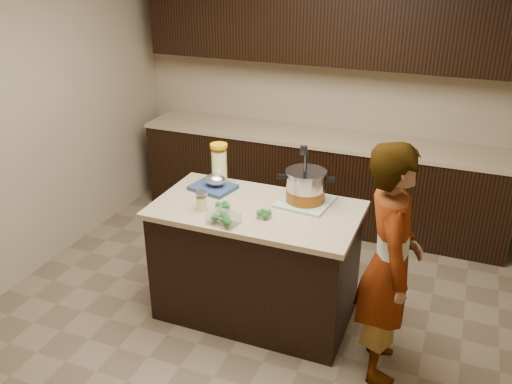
% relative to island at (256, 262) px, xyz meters
% --- Properties ---
extents(ground_plane, '(4.00, 4.00, 0.00)m').
position_rel_island_xyz_m(ground_plane, '(0.00, 0.00, -0.45)').
color(ground_plane, brown).
rests_on(ground_plane, ground).
extents(room_shell, '(4.04, 4.04, 2.72)m').
position_rel_island_xyz_m(room_shell, '(0.00, 0.00, 1.26)').
color(room_shell, tan).
rests_on(room_shell, ground).
extents(back_cabinets, '(3.60, 0.63, 2.33)m').
position_rel_island_xyz_m(back_cabinets, '(0.00, 1.74, 0.49)').
color(back_cabinets, black).
rests_on(back_cabinets, ground).
extents(island, '(1.46, 0.81, 0.90)m').
position_rel_island_xyz_m(island, '(0.00, 0.00, 0.00)').
color(island, black).
rests_on(island, ground).
extents(dish_towel, '(0.40, 0.40, 0.02)m').
position_rel_island_xyz_m(dish_towel, '(0.30, 0.20, 0.46)').
color(dish_towel, '#608F68').
rests_on(dish_towel, island).
extents(stock_pot, '(0.41, 0.35, 0.41)m').
position_rel_island_xyz_m(stock_pot, '(0.30, 0.20, 0.56)').
color(stock_pot, '#B7B7BC').
rests_on(stock_pot, dish_towel).
extents(lemonade_pitcher, '(0.16, 0.16, 0.32)m').
position_rel_island_xyz_m(lemonade_pitcher, '(-0.42, 0.29, 0.60)').
color(lemonade_pitcher, '#EDE691').
rests_on(lemonade_pitcher, island).
extents(mason_jar, '(0.10, 0.10, 0.15)m').
position_rel_island_xyz_m(mason_jar, '(-0.34, -0.18, 0.51)').
color(mason_jar, '#EDE691').
rests_on(mason_jar, island).
extents(broccoli_tub_left, '(0.14, 0.14, 0.05)m').
position_rel_island_xyz_m(broccoli_tub_left, '(-0.20, -0.13, 0.47)').
color(broccoli_tub_left, silver).
rests_on(broccoli_tub_left, island).
extents(broccoli_tub_right, '(0.14, 0.14, 0.05)m').
position_rel_island_xyz_m(broccoli_tub_right, '(0.11, -0.12, 0.47)').
color(broccoli_tub_right, silver).
rests_on(broccoli_tub_right, island).
extents(broccoli_tub_rect, '(0.22, 0.18, 0.07)m').
position_rel_island_xyz_m(broccoli_tub_rect, '(-0.11, -0.31, 0.48)').
color(broccoli_tub_rect, silver).
rests_on(broccoli_tub_rect, island).
extents(blue_tray, '(0.36, 0.31, 0.12)m').
position_rel_island_xyz_m(blue_tray, '(-0.41, 0.17, 0.49)').
color(blue_tray, navy).
rests_on(blue_tray, island).
extents(person, '(0.51, 0.66, 1.60)m').
position_rel_island_xyz_m(person, '(0.98, -0.24, 0.35)').
color(person, gray).
rests_on(person, ground).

